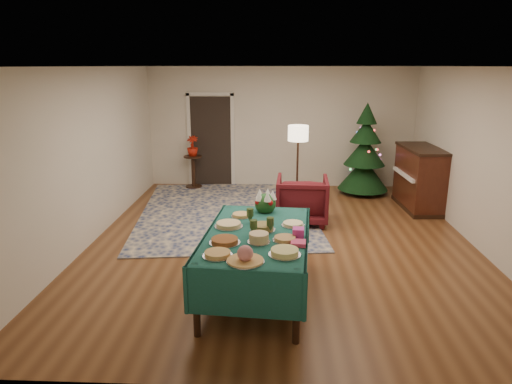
{
  "coord_description": "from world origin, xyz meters",
  "views": [
    {
      "loc": [
        -0.1,
        -6.87,
        2.71
      ],
      "look_at": [
        -0.37,
        -0.82,
        1.03
      ],
      "focal_mm": 32.0,
      "sensor_mm": 36.0,
      "label": 1
    }
  ],
  "objects_px": {
    "christmas_tree": "(365,153)",
    "potted_plant": "(193,150)",
    "floor_lamp": "(298,138)",
    "side_table": "(193,172)",
    "piano": "(419,179)",
    "armchair": "(302,197)",
    "buffet_table": "(257,245)",
    "gift_box": "(298,233)"
  },
  "relations": [
    {
      "from": "potted_plant",
      "to": "piano",
      "type": "xyz_separation_m",
      "value": [
        4.67,
        -1.36,
        -0.27
      ]
    },
    {
      "from": "floor_lamp",
      "to": "christmas_tree",
      "type": "xyz_separation_m",
      "value": [
        1.49,
        1.07,
        -0.48
      ]
    },
    {
      "from": "buffet_table",
      "to": "gift_box",
      "type": "distance_m",
      "value": 0.54
    },
    {
      "from": "buffet_table",
      "to": "gift_box",
      "type": "height_order",
      "value": "gift_box"
    },
    {
      "from": "potted_plant",
      "to": "christmas_tree",
      "type": "distance_m",
      "value": 3.8
    },
    {
      "from": "buffet_table",
      "to": "armchair",
      "type": "bearing_deg",
      "value": 76.05
    },
    {
      "from": "potted_plant",
      "to": "gift_box",
      "type": "bearing_deg",
      "value": -67.34
    },
    {
      "from": "potted_plant",
      "to": "floor_lamp",
      "type": "bearing_deg",
      "value": -30.81
    },
    {
      "from": "buffet_table",
      "to": "gift_box",
      "type": "bearing_deg",
      "value": -14.52
    },
    {
      "from": "christmas_tree",
      "to": "gift_box",
      "type": "bearing_deg",
      "value": -108.64
    },
    {
      "from": "gift_box",
      "to": "piano",
      "type": "height_order",
      "value": "piano"
    },
    {
      "from": "buffet_table",
      "to": "side_table",
      "type": "xyz_separation_m",
      "value": [
        -1.67,
        5.03,
        -0.29
      ]
    },
    {
      "from": "floor_lamp",
      "to": "potted_plant",
      "type": "height_order",
      "value": "floor_lamp"
    },
    {
      "from": "side_table",
      "to": "potted_plant",
      "type": "height_order",
      "value": "potted_plant"
    },
    {
      "from": "buffet_table",
      "to": "christmas_tree",
      "type": "height_order",
      "value": "christmas_tree"
    },
    {
      "from": "buffet_table",
      "to": "piano",
      "type": "xyz_separation_m",
      "value": [
        3.0,
        3.68,
        -0.06
      ]
    },
    {
      "from": "floor_lamp",
      "to": "potted_plant",
      "type": "distance_m",
      "value": 2.73
    },
    {
      "from": "armchair",
      "to": "side_table",
      "type": "relative_size",
      "value": 1.24
    },
    {
      "from": "floor_lamp",
      "to": "piano",
      "type": "relative_size",
      "value": 1.13
    },
    {
      "from": "gift_box",
      "to": "christmas_tree",
      "type": "distance_m",
      "value": 5.13
    },
    {
      "from": "gift_box",
      "to": "armchair",
      "type": "bearing_deg",
      "value": 85.96
    },
    {
      "from": "armchair",
      "to": "potted_plant",
      "type": "bearing_deg",
      "value": -41.51
    },
    {
      "from": "floor_lamp",
      "to": "buffet_table",
      "type": "bearing_deg",
      "value": -99.76
    },
    {
      "from": "gift_box",
      "to": "piano",
      "type": "relative_size",
      "value": 0.09
    },
    {
      "from": "side_table",
      "to": "gift_box",
      "type": "bearing_deg",
      "value": -67.34
    },
    {
      "from": "armchair",
      "to": "floor_lamp",
      "type": "relative_size",
      "value": 0.57
    },
    {
      "from": "potted_plant",
      "to": "christmas_tree",
      "type": "relative_size",
      "value": 0.23
    },
    {
      "from": "armchair",
      "to": "christmas_tree",
      "type": "height_order",
      "value": "christmas_tree"
    },
    {
      "from": "floor_lamp",
      "to": "side_table",
      "type": "relative_size",
      "value": 2.18
    },
    {
      "from": "christmas_tree",
      "to": "piano",
      "type": "bearing_deg",
      "value": -50.24
    },
    {
      "from": "christmas_tree",
      "to": "buffet_table",
      "type": "bearing_deg",
      "value": -114.11
    },
    {
      "from": "buffet_table",
      "to": "piano",
      "type": "relative_size",
      "value": 1.52
    },
    {
      "from": "gift_box",
      "to": "christmas_tree",
      "type": "bearing_deg",
      "value": 71.36
    },
    {
      "from": "buffet_table",
      "to": "side_table",
      "type": "distance_m",
      "value": 5.31
    },
    {
      "from": "side_table",
      "to": "floor_lamp",
      "type": "bearing_deg",
      "value": -30.81
    },
    {
      "from": "armchair",
      "to": "buffet_table",
      "type": "bearing_deg",
      "value": 78.68
    },
    {
      "from": "gift_box",
      "to": "armchair",
      "type": "xyz_separation_m",
      "value": [
        0.2,
        2.87,
        -0.41
      ]
    },
    {
      "from": "christmas_tree",
      "to": "potted_plant",
      "type": "bearing_deg",
      "value": 175.48
    },
    {
      "from": "buffet_table",
      "to": "potted_plant",
      "type": "xyz_separation_m",
      "value": [
        -1.67,
        5.03,
        0.22
      ]
    },
    {
      "from": "armchair",
      "to": "gift_box",
      "type": "bearing_deg",
      "value": 88.6
    },
    {
      "from": "side_table",
      "to": "christmas_tree",
      "type": "xyz_separation_m",
      "value": [
        3.79,
        -0.3,
        0.53
      ]
    },
    {
      "from": "piano",
      "to": "side_table",
      "type": "bearing_deg",
      "value": 163.79
    }
  ]
}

